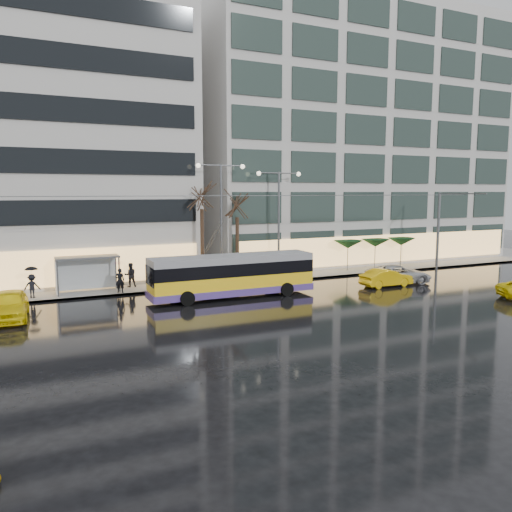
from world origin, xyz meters
TOP-DOWN VIEW (x-y plane):
  - ground at (0.00, 0.00)m, footprint 140.00×140.00m
  - sidewalk at (2.00, 14.00)m, footprint 80.00×10.00m
  - kerb at (2.00, 9.05)m, footprint 80.00×0.10m
  - building_right at (19.00, 19.00)m, footprint 32.00×14.00m
  - trolleybus at (0.67, 5.33)m, footprint 11.21×4.39m
  - catenary at (1.00, 7.94)m, footprint 42.24×5.12m
  - bus_shelter at (-8.38, 10.69)m, footprint 4.20×1.60m
  - street_lamp_near at (2.00, 10.80)m, footprint 3.96×0.36m
  - street_lamp_far at (7.00, 10.80)m, footprint 3.96×0.36m
  - tree_a at (0.50, 11.00)m, footprint 3.20×3.20m
  - tree_b at (3.50, 11.20)m, footprint 3.20×3.20m
  - parasol_a at (14.00, 11.00)m, footprint 2.50×2.50m
  - parasol_b at (17.00, 11.00)m, footprint 2.50×2.50m
  - parasol_c at (20.00, 11.00)m, footprint 2.50×2.50m
  - taxi_a at (-12.82, 5.16)m, footprint 2.15×4.89m
  - taxi_b at (12.56, 4.02)m, footprint 4.08×1.44m
  - sedan_silver at (14.43, 4.83)m, footprint 5.47×3.83m
  - pedestrian_a at (-6.04, 9.40)m, footprint 1.24×1.25m
  - pedestrian_b at (-4.98, 11.22)m, footprint 0.88×0.70m
  - pedestrian_c at (-11.56, 10.10)m, footprint 1.12×0.99m

SIDE VIEW (x-z plane):
  - ground at x=0.00m, z-range 0.00..0.00m
  - sidewalk at x=2.00m, z-range 0.00..0.15m
  - kerb at x=2.00m, z-range 0.00..0.15m
  - taxi_b at x=12.56m, z-range 0.00..1.34m
  - sedan_silver at x=14.43m, z-range 0.00..1.39m
  - taxi_a at x=-12.82m, z-range 0.00..1.64m
  - pedestrian_b at x=-4.98m, z-range 0.15..1.91m
  - pedestrian_c at x=-11.56m, z-range 0.21..2.32m
  - trolleybus at x=0.67m, z-range -1.19..4.00m
  - pedestrian_a at x=-6.04m, z-range 0.50..2.69m
  - bus_shelter at x=-8.38m, z-range 0.71..3.22m
  - parasol_a at x=14.00m, z-range 1.12..3.77m
  - parasol_b at x=17.00m, z-range 1.12..3.77m
  - parasol_c at x=20.00m, z-range 1.12..3.77m
  - catenary at x=1.00m, z-range 0.75..7.75m
  - street_lamp_far at x=7.00m, z-range 1.45..9.98m
  - street_lamp_near at x=2.00m, z-range 1.48..10.51m
  - tree_b at x=3.50m, z-range 2.55..10.25m
  - tree_a at x=0.50m, z-range 2.89..11.29m
  - building_right at x=19.00m, z-range 0.15..25.15m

